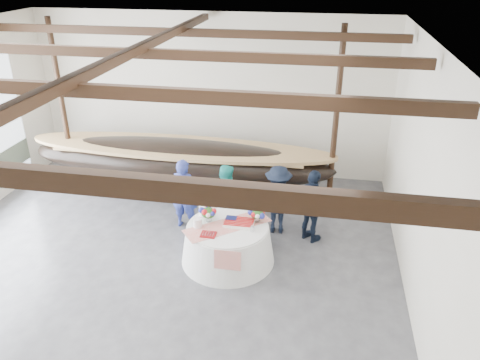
# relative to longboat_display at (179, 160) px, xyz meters

# --- Properties ---
(floor) EXTENTS (10.00, 12.00, 0.01)m
(floor) POSITION_rel_longboat_display_xyz_m (0.41, -4.26, -0.97)
(floor) COLOR #3D3D42
(floor) RESTS_ON ground
(wall_back) EXTENTS (10.00, 0.02, 4.50)m
(wall_back) POSITION_rel_longboat_display_xyz_m (0.41, 1.74, 1.28)
(wall_back) COLOR silver
(wall_back) RESTS_ON ground
(wall_right) EXTENTS (0.02, 12.00, 4.50)m
(wall_right) POSITION_rel_longboat_display_xyz_m (5.41, -4.26, 1.28)
(wall_right) COLOR silver
(wall_right) RESTS_ON ground
(ceiling) EXTENTS (10.00, 12.00, 0.01)m
(ceiling) POSITION_rel_longboat_display_xyz_m (0.41, -4.26, 3.53)
(ceiling) COLOR white
(ceiling) RESTS_ON wall_back
(pavilion_structure) EXTENTS (9.80, 11.76, 4.50)m
(pavilion_structure) POSITION_rel_longboat_display_xyz_m (0.41, -3.51, 3.03)
(pavilion_structure) COLOR black
(pavilion_structure) RESTS_ON ground
(longboat_display) EXTENTS (8.11, 1.62, 1.52)m
(longboat_display) POSITION_rel_longboat_display_xyz_m (0.00, 0.00, 0.00)
(longboat_display) COLOR black
(longboat_display) RESTS_ON ground
(banquet_table) EXTENTS (1.95, 1.95, 0.84)m
(banquet_table) POSITION_rel_longboat_display_xyz_m (1.86, -2.75, -0.55)
(banquet_table) COLOR silver
(banquet_table) RESTS_ON ground
(tabletop_items) EXTENTS (1.75, 1.56, 0.40)m
(tabletop_items) POSITION_rel_longboat_display_xyz_m (1.87, -2.60, 0.01)
(tabletop_items) COLOR red
(tabletop_items) RESTS_ON banquet_table
(guest_woman_blue) EXTENTS (0.66, 0.46, 1.72)m
(guest_woman_blue) POSITION_rel_longboat_display_xyz_m (0.59, -1.60, -0.11)
(guest_woman_blue) COLOR navy
(guest_woman_blue) RESTS_ON ground
(guest_woman_teal) EXTENTS (0.78, 0.61, 1.61)m
(guest_woman_teal) POSITION_rel_longboat_display_xyz_m (1.54, -1.48, -0.17)
(guest_woman_teal) COLOR teal
(guest_woman_teal) RESTS_ON ground
(guest_man_left) EXTENTS (1.08, 0.65, 1.64)m
(guest_man_left) POSITION_rel_longboat_display_xyz_m (2.75, -1.41, -0.15)
(guest_man_left) COLOR black
(guest_man_left) RESTS_ON ground
(guest_man_right) EXTENTS (1.05, 0.94, 1.71)m
(guest_man_right) POSITION_rel_longboat_display_xyz_m (3.53, -1.66, -0.11)
(guest_man_right) COLOR black
(guest_man_right) RESTS_ON ground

